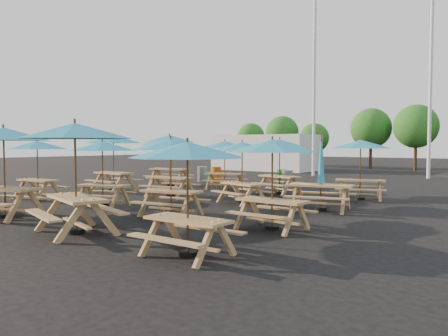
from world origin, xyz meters
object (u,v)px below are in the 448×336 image
Objects in this scene: picnic_unit_11 at (280,146)px; picnic_unit_15 at (361,147)px; picnic_unit_6 at (170,144)px; waste_bin_4 at (282,178)px; picnic_unit_12 at (187,155)px; waste_bin_3 at (287,179)px; waste_bin_0 at (202,174)px; picnic_unit_3 at (169,141)px; picnic_unit_7 at (225,147)px; picnic_unit_5 at (102,149)px; waste_bin_2 at (216,175)px; picnic_unit_13 at (272,150)px; waste_bin_1 at (215,175)px; picnic_unit_2 at (113,142)px; picnic_unit_4 at (4,138)px; picnic_unit_1 at (37,148)px; picnic_unit_14 at (321,178)px; picnic_unit_9 at (171,148)px; picnic_unit_8 at (75,136)px; picnic_unit_10 at (242,149)px.

picnic_unit_11 is 0.96× the size of picnic_unit_15.
waste_bin_4 is at bearing 69.00° from picnic_unit_6.
waste_bin_3 is (-4.47, 12.10, -1.40)m from picnic_unit_12.
picnic_unit_11 is at bearing -23.57° from waste_bin_0.
picnic_unit_3 reaches higher than picnic_unit_7.
picnic_unit_5 is 3.26× the size of waste_bin_2.
picnic_unit_3 is 11.92m from picnic_unit_13.
waste_bin_1 and waste_bin_3 have the same top height.
picnic_unit_3 reaches higher than picnic_unit_2.
waste_bin_3 is at bearing 64.98° from picnic_unit_4.
picnic_unit_1 is at bearing -121.33° from waste_bin_3.
picnic_unit_11 reaches higher than waste_bin_1.
waste_bin_2 is (-8.53, 5.95, -0.57)m from picnic_unit_14.
picnic_unit_5 is at bearing -179.66° from picnic_unit_13.
picnic_unit_14 is 6.97m from waste_bin_3.
waste_bin_2 and waste_bin_3 have the same top height.
waste_bin_3 is at bearing -4.98° from waste_bin_1.
picnic_unit_4 is at bearing -149.51° from picnic_unit_9.
picnic_unit_4 reaches higher than picnic_unit_13.
picnic_unit_5 is 1.12× the size of picnic_unit_14.
picnic_unit_5 reaches higher than picnic_unit_12.
picnic_unit_3 reaches higher than picnic_unit_13.
picnic_unit_4 is 1.11× the size of picnic_unit_11.
picnic_unit_8 reaches higher than picnic_unit_7.
picnic_unit_4 is 4.52m from picnic_unit_9.
picnic_unit_14 is (2.94, 3.47, -0.92)m from picnic_unit_9.
picnic_unit_3 reaches higher than picnic_unit_8.
picnic_unit_3 is 3.58× the size of waste_bin_3.
picnic_unit_2 is 7.13m from picnic_unit_11.
picnic_unit_5 is at bearing -163.21° from picnic_unit_14.
picnic_unit_8 is at bearing -135.98° from picnic_unit_13.
picnic_unit_8 is at bearing -100.21° from picnic_unit_9.
picnic_unit_4 is 9.71m from picnic_unit_7.
picnic_unit_13 is 13.08m from waste_bin_1.
picnic_unit_10 is (6.76, -0.09, -0.28)m from picnic_unit_2.
picnic_unit_3 reaches higher than waste_bin_4.
picnic_unit_1 is 2.80× the size of waste_bin_4.
picnic_unit_10 is at bearing 79.07° from picnic_unit_9.
picnic_unit_8 is 7.24m from picnic_unit_14.
picnic_unit_2 is at bearing -134.32° from waste_bin_3.
picnic_unit_13 is at bearing -46.62° from waste_bin_1.
picnic_unit_1 is 9.95m from picnic_unit_13.
waste_bin_0 is at bearing 176.68° from waste_bin_2.
picnic_unit_7 is (3.56, 6.84, 0.03)m from picnic_unit_1.
picnic_unit_1 is 9.29m from picnic_unit_11.
picnic_unit_14 is 10.41m from waste_bin_2.
picnic_unit_10 is 3.21× the size of waste_bin_0.
picnic_unit_8 is at bearing -63.68° from picnic_unit_5.
picnic_unit_12 is (3.57, -9.76, -0.15)m from picnic_unit_11.
waste_bin_4 is at bearing 91.09° from picnic_unit_9.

